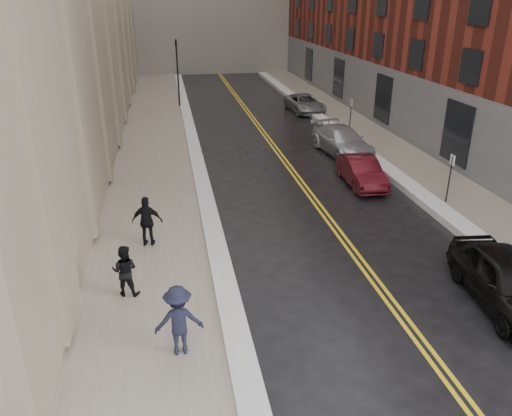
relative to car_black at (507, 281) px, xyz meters
name	(u,v)px	position (x,y,z in m)	size (l,w,h in m)	color
ground	(324,344)	(-5.66, -0.82, -0.79)	(160.00, 160.00, 0.00)	black
sidewalk_left	(153,162)	(-10.16, 15.18, -0.71)	(4.00, 64.00, 0.15)	gray
sidewalk_right	(391,149)	(3.34, 15.18, -0.71)	(3.00, 64.00, 0.15)	gray
lane_stripe_a	(279,156)	(-3.28, 15.18, -0.78)	(0.12, 64.00, 0.01)	gold
lane_stripe_b	(283,156)	(-3.04, 15.18, -0.78)	(0.12, 64.00, 0.01)	gold
snow_ridge_left	(197,159)	(-7.86, 15.18, -0.66)	(0.70, 60.80, 0.26)	white
snow_ridge_right	(361,150)	(1.49, 15.18, -0.64)	(0.85, 60.80, 0.30)	white
traffic_signal	(177,68)	(-8.26, 29.18, 2.30)	(0.18, 0.15, 5.20)	black
parking_sign_near	(450,175)	(2.24, 7.18, 0.57)	(0.06, 0.35, 2.23)	black
parking_sign_far	(351,113)	(2.24, 19.18, 0.57)	(0.06, 0.35, 2.23)	black
car_black	(507,281)	(0.00, 0.00, 0.00)	(1.86, 4.62, 1.57)	black
car_maroon	(361,171)	(-0.46, 10.16, -0.13)	(1.40, 4.01, 1.32)	#460C14
car_silver_near	(342,141)	(0.30, 15.12, -0.05)	(2.07, 5.10, 1.48)	#ACAEB4
car_silver_far	(305,103)	(1.14, 26.08, -0.14)	(2.16, 4.68, 1.30)	gray
pedestrian_a	(125,271)	(-10.77, 2.22, 0.15)	(0.77, 0.60, 1.58)	black
pedestrian_b	(179,320)	(-9.31, -0.66, 0.28)	(1.19, 0.68, 1.84)	black
pedestrian_c	(147,221)	(-10.18, 5.33, 0.27)	(1.06, 0.44, 1.81)	black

